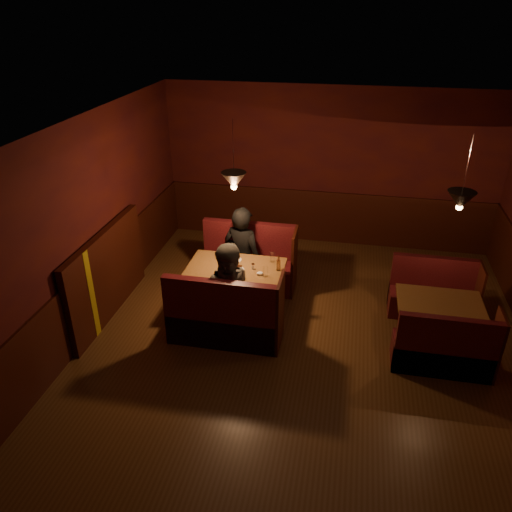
% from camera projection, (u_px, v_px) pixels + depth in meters
% --- Properties ---
extents(room, '(6.02, 7.02, 2.92)m').
position_uv_depth(room, '(286.00, 281.00, 6.25)').
color(room, '#4F2F14').
rests_on(room, ground).
extents(main_table, '(1.39, 0.84, 0.97)m').
position_uv_depth(main_table, '(237.00, 277.00, 7.27)').
color(main_table, brown).
rests_on(main_table, ground).
extents(main_bench_far, '(1.53, 0.55, 1.04)m').
position_uv_depth(main_bench_far, '(249.00, 266.00, 8.07)').
color(main_bench_far, black).
rests_on(main_bench_far, ground).
extents(main_bench_near, '(1.53, 0.55, 1.04)m').
position_uv_depth(main_bench_near, '(225.00, 322.00, 6.70)').
color(main_bench_near, black).
rests_on(main_bench_near, ground).
extents(second_table, '(1.11, 0.71, 0.63)m').
position_uv_depth(second_table, '(438.00, 311.00, 6.69)').
color(second_table, brown).
rests_on(second_table, ground).
extents(second_bench_far, '(1.23, 0.46, 0.88)m').
position_uv_depth(second_bench_far, '(432.00, 297.00, 7.35)').
color(second_bench_far, black).
rests_on(second_bench_far, ground).
extents(second_bench_near, '(1.23, 0.46, 0.88)m').
position_uv_depth(second_bench_near, '(444.00, 353.00, 6.20)').
color(second_bench_near, black).
rests_on(second_bench_near, ground).
extents(diner_a, '(0.73, 0.58, 1.75)m').
position_uv_depth(diner_a, '(242.00, 239.00, 7.72)').
color(diner_a, black).
rests_on(diner_a, ground).
extents(diner_b, '(0.94, 0.81, 1.70)m').
position_uv_depth(diner_b, '(232.00, 280.00, 6.66)').
color(diner_b, '#413D36').
rests_on(diner_b, ground).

